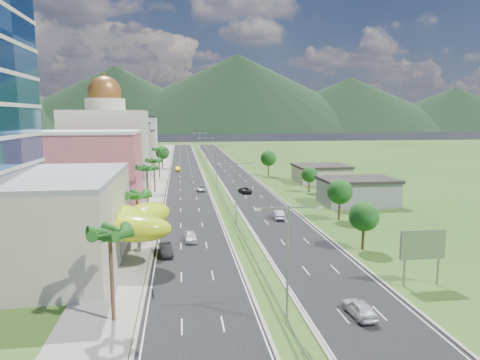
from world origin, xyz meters
name	(u,v)px	position (x,y,z in m)	size (l,w,h in m)	color
ground	(245,244)	(0.00, 0.00, 0.00)	(500.00, 500.00, 0.00)	#2D5119
road_left	(185,169)	(-7.50, 90.00, 0.02)	(11.00, 260.00, 0.04)	black
road_right	(228,169)	(7.50, 90.00, 0.02)	(11.00, 260.00, 0.04)	black
sidewalk_left	(158,170)	(-17.00, 90.00, 0.06)	(7.00, 260.00, 0.12)	gray
median_guardrail	(210,174)	(0.00, 71.99, 0.62)	(0.10, 216.06, 0.76)	gray
streetlight_median_a	(288,253)	(0.00, -25.00, 6.75)	(6.04, 0.25, 11.00)	gray
streetlight_median_b	(236,187)	(0.00, 10.00, 6.75)	(6.04, 0.25, 11.00)	gray
streetlight_median_c	(216,162)	(0.00, 50.00, 6.75)	(6.04, 0.25, 11.00)	gray
streetlight_median_d	(206,149)	(0.00, 95.00, 6.75)	(6.04, 0.25, 11.00)	gray
streetlight_median_e	(200,142)	(0.00, 140.00, 6.75)	(6.04, 0.25, 11.00)	gray
lime_canopy	(97,222)	(-20.00, -4.00, 4.99)	(18.00, 15.00, 7.40)	#B3CF14
pink_shophouse	(90,170)	(-28.00, 32.00, 7.50)	(20.00, 15.00, 15.00)	#BD4D61
domed_building	(107,144)	(-28.00, 55.00, 11.35)	(20.00, 20.00, 28.70)	beige
midrise_grey	(124,150)	(-27.00, 80.00, 8.00)	(16.00, 15.00, 16.00)	gray
midrise_beige	(132,149)	(-27.00, 102.00, 6.50)	(16.00, 15.00, 13.00)	#B4A694
midrise_white	(137,139)	(-27.00, 125.00, 9.00)	(16.00, 15.00, 18.00)	silver
billboard	(423,247)	(17.00, -18.00, 4.42)	(5.20, 0.35, 6.20)	gray
shed_near	(357,192)	(28.00, 25.00, 2.50)	(15.00, 10.00, 5.00)	gray
shed_far	(321,175)	(30.00, 55.00, 2.20)	(14.00, 12.00, 4.40)	#B4A694
palm_tree_a	(110,236)	(-15.50, -22.00, 8.02)	(3.60, 3.60, 9.10)	#47301C
palm_tree_b	(137,197)	(-15.50, 2.00, 7.06)	(3.60, 3.60, 8.10)	#47301C
palm_tree_c	(147,170)	(-15.50, 22.00, 8.50)	(3.60, 3.60, 9.60)	#47301C
palm_tree_d	(154,162)	(-15.50, 45.00, 7.54)	(3.60, 3.60, 8.60)	#47301C
palm_tree_e	(159,151)	(-15.50, 70.00, 8.31)	(3.60, 3.60, 9.40)	#47301C
leafy_tree_lfar	(162,153)	(-15.50, 95.00, 5.58)	(4.90, 4.90, 8.05)	#47301C
leafy_tree_ra	(364,216)	(16.00, -5.00, 4.78)	(4.20, 4.20, 6.90)	#47301C
leafy_tree_rb	(340,192)	(19.00, 12.00, 5.18)	(4.55, 4.55, 7.47)	#47301C
leafy_tree_rc	(309,175)	(22.00, 40.00, 4.37)	(3.85, 3.85, 6.33)	#47301C
leafy_tree_rd	(268,158)	(18.00, 70.00, 5.58)	(4.90, 4.90, 8.05)	#47301C
mountain_ridge	(238,132)	(60.00, 450.00, 0.00)	(860.00, 140.00, 90.00)	black
car_white_near_left	(190,236)	(-7.91, 2.23, 0.79)	(1.77, 4.39, 1.50)	white
car_dark_left	(165,249)	(-11.40, -3.63, 0.79)	(1.59, 4.56, 1.50)	black
car_silver_mid_left	(201,188)	(-4.19, 45.38, 0.71)	(2.21, 4.80, 1.33)	#ADB0B5
car_yellow_far_left	(178,169)	(-10.03, 86.06, 0.76)	(2.03, 4.98, 1.45)	yellow
car_white_near_right	(359,308)	(7.14, -24.23, 0.81)	(1.83, 4.54, 1.55)	silver
car_silver_right	(278,214)	(8.26, 14.36, 0.85)	(1.71, 4.89, 1.61)	#AEB1B7
car_dark_far_right	(245,190)	(6.22, 41.42, 0.74)	(2.32, 5.03, 1.40)	black
motorcycle	(153,290)	(-12.30, -16.95, 0.66)	(0.59, 1.95, 1.25)	black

